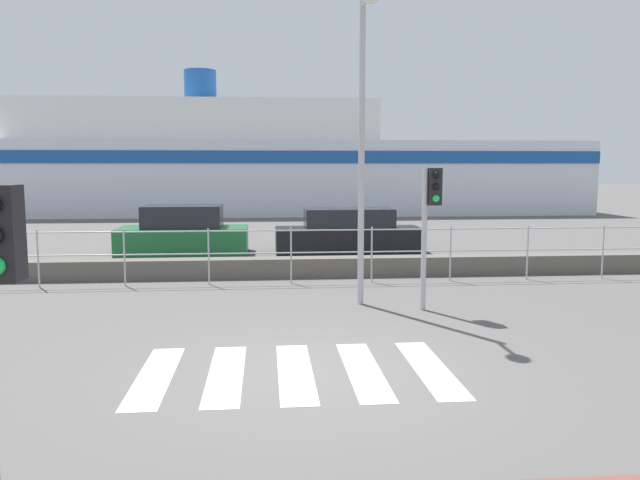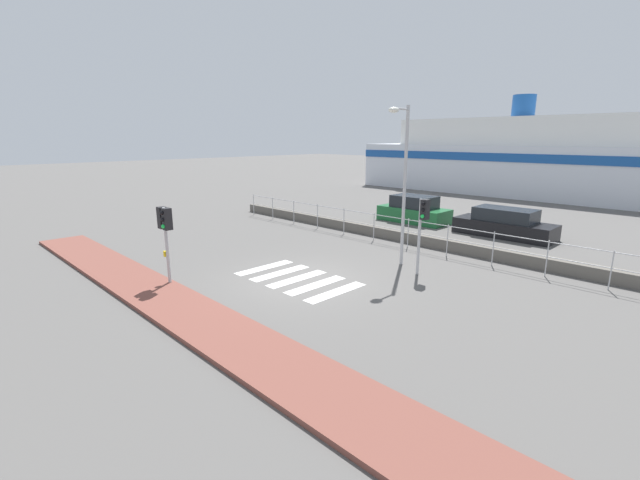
% 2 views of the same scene
% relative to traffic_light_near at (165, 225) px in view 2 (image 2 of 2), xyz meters
% --- Properties ---
extents(ground_plane, '(160.00, 160.00, 0.00)m').
position_rel_traffic_light_near_xyz_m(ground_plane, '(2.59, 3.36, -1.99)').
color(ground_plane, '#565451').
extents(sidewalk_brick, '(24.00, 1.80, 0.12)m').
position_rel_traffic_light_near_xyz_m(sidewalk_brick, '(2.59, -0.74, -1.93)').
color(sidewalk_brick, brown).
rests_on(sidewalk_brick, ground_plane).
extents(crosswalk, '(4.05, 2.40, 0.01)m').
position_rel_traffic_light_near_xyz_m(crosswalk, '(2.38, 3.36, -1.98)').
color(crosswalk, silver).
rests_on(crosswalk, ground_plane).
extents(seawall, '(24.88, 0.55, 0.46)m').
position_rel_traffic_light_near_xyz_m(seawall, '(2.59, 10.47, -1.76)').
color(seawall, '#605B54').
rests_on(seawall, ground_plane).
extents(harbor_fence, '(22.43, 0.04, 1.29)m').
position_rel_traffic_light_near_xyz_m(harbor_fence, '(2.59, 9.59, -1.15)').
color(harbor_fence, '#B2B2B5').
rests_on(harbor_fence, ground_plane).
extents(traffic_light_near, '(0.58, 0.41, 2.55)m').
position_rel_traffic_light_near_xyz_m(traffic_light_near, '(0.00, 0.00, 0.00)').
color(traffic_light_near, '#B2B2B5').
rests_on(traffic_light_near, ground_plane).
extents(traffic_light_far, '(0.34, 0.32, 2.64)m').
position_rel_traffic_light_near_xyz_m(traffic_light_far, '(5.04, 6.70, -0.04)').
color(traffic_light_far, '#B2B2B5').
rests_on(traffic_light_far, ground_plane).
extents(streetlamp, '(0.32, 1.11, 5.75)m').
position_rel_traffic_light_near_xyz_m(streetlamp, '(3.84, 7.11, 1.60)').
color(streetlamp, '#B2B2B5').
rests_on(streetlamp, ground_plane).
extents(ferry_boat, '(34.82, 8.05, 8.04)m').
position_rel_traffic_light_near_xyz_m(ferry_boat, '(1.75, 31.89, 0.66)').
color(ferry_boat, silver).
rests_on(ferry_boat, ground_plane).
extents(parked_car_green, '(3.90, 1.76, 1.49)m').
position_rel_traffic_light_near_xyz_m(parked_car_green, '(-0.50, 14.75, -1.35)').
color(parked_car_green, '#1E6633').
rests_on(parked_car_green, ground_plane).
extents(parked_car_black, '(4.56, 1.70, 1.37)m').
position_rel_traffic_light_near_xyz_m(parked_car_black, '(4.60, 14.75, -1.40)').
color(parked_car_black, black).
rests_on(parked_car_black, ground_plane).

